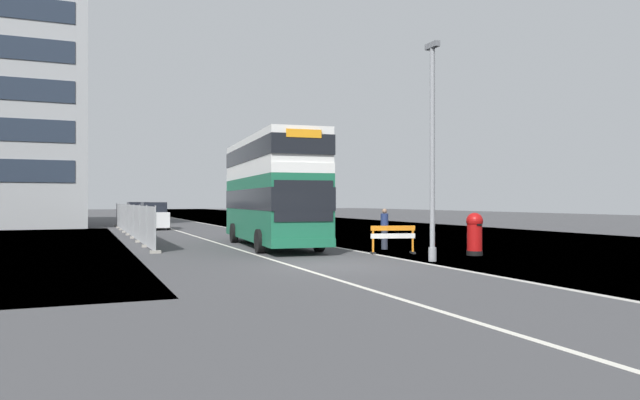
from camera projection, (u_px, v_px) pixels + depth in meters
ground at (341, 266)px, 19.69m from camera, size 140.00×280.00×0.10m
double_decker_bus at (272, 189)px, 27.53m from camera, size 3.45×11.14×5.08m
lamppost_foreground at (432, 158)px, 20.75m from camera, size 0.29×0.70×7.82m
red_pillar_postbox at (475, 232)px, 23.09m from camera, size 0.66×0.66×1.69m
roadworks_barrier at (393, 236)px, 23.70m from camera, size 1.85×0.90×1.15m
construction_site_fence at (129, 220)px, 36.48m from camera, size 0.44×27.40×1.97m
car_oncoming_near at (154, 217)px, 44.17m from camera, size 2.03×4.41×2.06m
car_receding_mid at (138, 215)px, 50.82m from camera, size 2.00×3.85×2.06m
bare_tree_far_verge_near at (54, 197)px, 56.06m from camera, size 2.64×2.72×5.11m
bare_tree_far_verge_mid at (38, 196)px, 49.22m from camera, size 3.18×2.93×5.10m
pedestrian_at_kerb at (384, 229)px, 25.90m from camera, size 0.34×0.34×1.82m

